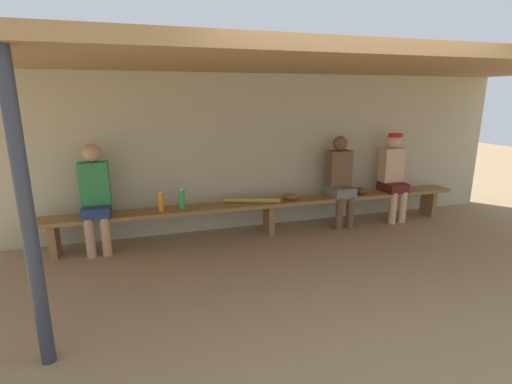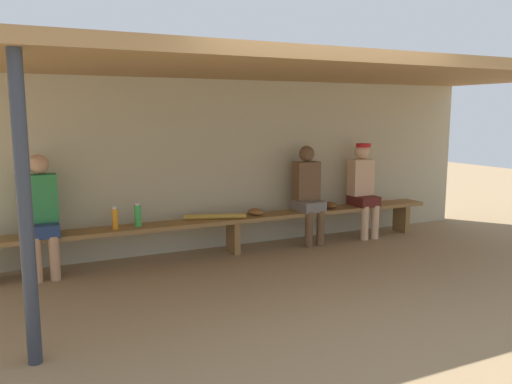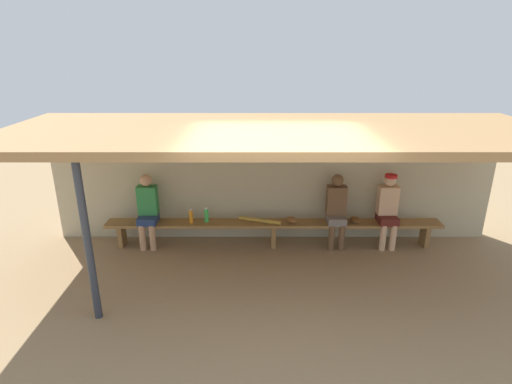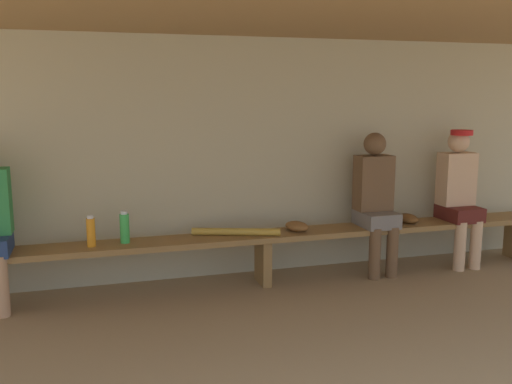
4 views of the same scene
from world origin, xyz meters
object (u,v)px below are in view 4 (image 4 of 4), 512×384
object	(u,v)px
bench	(263,241)
player_in_white	(459,191)
baseball_glove_worn	(408,218)
water_bottle_blue	(125,228)
water_bottle_orange	(91,232)
baseball_glove_tan	(297,226)
baseball_bat	(236,232)
player_with_sunglasses	(376,197)

from	to	relation	value
bench	player_in_white	bearing A→B (deg)	0.10
baseball_glove_worn	bench	bearing A→B (deg)	89.22
bench	water_bottle_blue	bearing A→B (deg)	178.93
bench	player_in_white	size ratio (longest dim) A/B	4.46
player_in_white	water_bottle_orange	xyz separation A→B (m)	(-3.50, -0.02, -0.16)
player_in_white	baseball_glove_tan	size ratio (longest dim) A/B	5.60
water_bottle_orange	baseball_bat	world-z (taller)	water_bottle_orange
water_bottle_blue	water_bottle_orange	world-z (taller)	water_bottle_blue
water_bottle_orange	baseball_glove_tan	distance (m)	1.79
bench	water_bottle_orange	bearing A→B (deg)	-179.25
bench	baseball_glove_worn	bearing A→B (deg)	0.10
water_bottle_orange	baseball_glove_worn	distance (m)	2.94
water_bottle_orange	water_bottle_blue	bearing A→B (deg)	8.78
water_bottle_orange	baseball_glove_worn	xyz separation A→B (m)	(2.94, 0.02, -0.08)
player_with_sunglasses	water_bottle_blue	distance (m)	2.32
bench	water_bottle_blue	distance (m)	1.22
bench	player_in_white	xyz separation A→B (m)	(2.02, 0.00, 0.36)
baseball_bat	player_in_white	bearing A→B (deg)	18.39
water_bottle_orange	baseball_glove_tan	world-z (taller)	water_bottle_orange
baseball_bat	bench	bearing A→B (deg)	18.30
water_bottle_blue	bench	bearing A→B (deg)	-1.07
bench	player_with_sunglasses	distance (m)	1.16
bench	baseball_glove_worn	xyz separation A→B (m)	(1.46, 0.00, 0.12)
baseball_glove_tan	player_with_sunglasses	bearing A→B (deg)	64.72
bench	water_bottle_orange	distance (m)	1.49
player_in_white	baseball_bat	bearing A→B (deg)	-179.91
bench	baseball_glove_tan	bearing A→B (deg)	0.06
player_with_sunglasses	baseball_glove_tan	xyz separation A→B (m)	(-0.79, -0.00, -0.22)
baseball_glove_tan	baseball_bat	size ratio (longest dim) A/B	0.31
bench	baseball_glove_tan	world-z (taller)	baseball_glove_tan
water_bottle_blue	baseball_bat	size ratio (longest dim) A/B	0.34
water_bottle_blue	player_in_white	bearing A→B (deg)	-0.34
water_bottle_orange	baseball_glove_tan	bearing A→B (deg)	0.62
bench	baseball_glove_tan	xyz separation A→B (m)	(0.32, 0.00, 0.12)
baseball_glove_worn	baseball_glove_tan	xyz separation A→B (m)	(-1.14, -0.00, 0.00)
water_bottle_blue	baseball_glove_worn	bearing A→B (deg)	-0.43
player_in_white	baseball_bat	size ratio (longest dim) A/B	1.72
baseball_glove_tan	baseball_bat	distance (m)	0.57
player_in_white	water_bottle_orange	bearing A→B (deg)	-179.63
player_with_sunglasses	player_in_white	distance (m)	0.91
bench	water_bottle_orange	world-z (taller)	water_bottle_orange
water_bottle_blue	baseball_glove_worn	size ratio (longest dim) A/B	1.12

